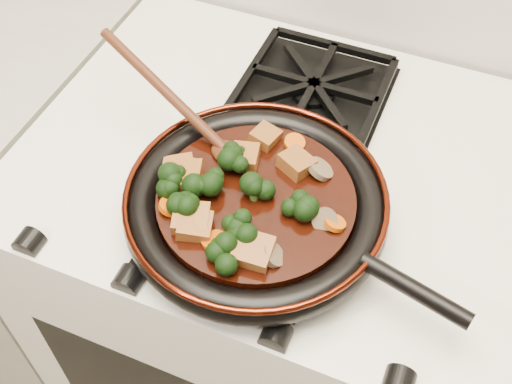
% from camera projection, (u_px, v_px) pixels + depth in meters
% --- Properties ---
extents(stove, '(0.76, 0.60, 0.90)m').
position_uv_depth(stove, '(275.00, 303.00, 1.30)').
color(stove, white).
rests_on(stove, ground).
extents(burner_grate_front, '(0.23, 0.23, 0.03)m').
position_uv_depth(burner_grate_front, '(245.00, 219.00, 0.86)').
color(burner_grate_front, black).
rests_on(burner_grate_front, stove).
extents(burner_grate_back, '(0.23, 0.23, 0.03)m').
position_uv_depth(burner_grate_back, '(314.00, 89.00, 1.02)').
color(burner_grate_back, black).
rests_on(burner_grate_back, stove).
extents(skillet, '(0.47, 0.35, 0.05)m').
position_uv_depth(skillet, '(257.00, 205.00, 0.84)').
color(skillet, black).
rests_on(skillet, burner_grate_front).
extents(braising_sauce, '(0.26, 0.26, 0.02)m').
position_uv_depth(braising_sauce, '(256.00, 202.00, 0.83)').
color(braising_sauce, black).
rests_on(braising_sauce, skillet).
extents(tofu_cube_0, '(0.05, 0.05, 0.02)m').
position_uv_depth(tofu_cube_0, '(181.00, 170.00, 0.85)').
color(tofu_cube_0, brown).
rests_on(tofu_cube_0, braising_sauce).
extents(tofu_cube_1, '(0.05, 0.05, 0.03)m').
position_uv_depth(tofu_cube_1, '(253.00, 251.00, 0.76)').
color(tofu_cube_1, brown).
rests_on(tofu_cube_1, braising_sauce).
extents(tofu_cube_2, '(0.04, 0.05, 0.02)m').
position_uv_depth(tofu_cube_2, '(245.00, 157.00, 0.86)').
color(tofu_cube_2, brown).
rests_on(tofu_cube_2, braising_sauce).
extents(tofu_cube_3, '(0.04, 0.04, 0.03)m').
position_uv_depth(tofu_cube_3, '(265.00, 137.00, 0.88)').
color(tofu_cube_3, brown).
rests_on(tofu_cube_3, braising_sauce).
extents(tofu_cube_4, '(0.05, 0.05, 0.03)m').
position_uv_depth(tofu_cube_4, '(296.00, 164.00, 0.85)').
color(tofu_cube_4, brown).
rests_on(tofu_cube_4, braising_sauce).
extents(tofu_cube_5, '(0.05, 0.05, 0.03)m').
position_uv_depth(tofu_cube_5, '(195.00, 226.00, 0.79)').
color(tofu_cube_5, brown).
rests_on(tofu_cube_5, braising_sauce).
extents(tofu_cube_6, '(0.06, 0.05, 0.03)m').
position_uv_depth(tofu_cube_6, '(191.00, 219.00, 0.79)').
color(tofu_cube_6, brown).
rests_on(tofu_cube_6, braising_sauce).
extents(tofu_cube_7, '(0.05, 0.05, 0.03)m').
position_uv_depth(tofu_cube_7, '(178.00, 173.00, 0.84)').
color(tofu_cube_7, brown).
rests_on(tofu_cube_7, braising_sauce).
extents(tofu_cube_8, '(0.06, 0.06, 0.03)m').
position_uv_depth(tofu_cube_8, '(186.00, 177.00, 0.84)').
color(tofu_cube_8, brown).
rests_on(tofu_cube_8, braising_sauce).
extents(broccoli_floret_0, '(0.09, 0.09, 0.06)m').
position_uv_depth(broccoli_floret_0, '(177.00, 185.00, 0.83)').
color(broccoli_floret_0, black).
rests_on(broccoli_floret_0, braising_sauce).
extents(broccoli_floret_1, '(0.08, 0.09, 0.07)m').
position_uv_depth(broccoli_floret_1, '(235.00, 161.00, 0.85)').
color(broccoli_floret_1, black).
rests_on(broccoli_floret_1, braising_sauce).
extents(broccoli_floret_2, '(0.09, 0.08, 0.07)m').
position_uv_depth(broccoli_floret_2, '(222.00, 257.00, 0.76)').
color(broccoli_floret_2, black).
rests_on(broccoli_floret_2, braising_sauce).
extents(broccoli_floret_3, '(0.09, 0.08, 0.08)m').
position_uv_depth(broccoli_floret_3, '(238.00, 231.00, 0.78)').
color(broccoli_floret_3, black).
rests_on(broccoli_floret_3, braising_sauce).
extents(broccoli_floret_4, '(0.07, 0.07, 0.06)m').
position_uv_depth(broccoli_floret_4, '(254.00, 193.00, 0.82)').
color(broccoli_floret_4, black).
rests_on(broccoli_floret_4, braising_sauce).
extents(broccoli_floret_5, '(0.08, 0.08, 0.06)m').
position_uv_depth(broccoli_floret_5, '(300.00, 208.00, 0.81)').
color(broccoli_floret_5, black).
rests_on(broccoli_floret_5, braising_sauce).
extents(broccoli_floret_6, '(0.08, 0.08, 0.06)m').
position_uv_depth(broccoli_floret_6, '(183.00, 205.00, 0.80)').
color(broccoli_floret_6, black).
rests_on(broccoli_floret_6, braising_sauce).
extents(broccoli_floret_7, '(0.08, 0.07, 0.07)m').
position_uv_depth(broccoli_floret_7, '(206.00, 185.00, 0.82)').
color(broccoli_floret_7, black).
rests_on(broccoli_floret_7, braising_sauce).
extents(carrot_coin_0, '(0.03, 0.03, 0.02)m').
position_uv_depth(carrot_coin_0, '(171.00, 207.00, 0.81)').
color(carrot_coin_0, '#C65005').
rests_on(carrot_coin_0, braising_sauce).
extents(carrot_coin_1, '(0.03, 0.03, 0.02)m').
position_uv_depth(carrot_coin_1, '(214.00, 240.00, 0.78)').
color(carrot_coin_1, '#C65005').
rests_on(carrot_coin_1, braising_sauce).
extents(carrot_coin_2, '(0.03, 0.03, 0.02)m').
position_uv_depth(carrot_coin_2, '(295.00, 143.00, 0.88)').
color(carrot_coin_2, '#C65005').
rests_on(carrot_coin_2, braising_sauce).
extents(carrot_coin_3, '(0.03, 0.03, 0.02)m').
position_uv_depth(carrot_coin_3, '(335.00, 223.00, 0.80)').
color(carrot_coin_3, '#C65005').
rests_on(carrot_coin_3, braising_sauce).
extents(mushroom_slice_0, '(0.04, 0.04, 0.03)m').
position_uv_depth(mushroom_slice_0, '(273.00, 255.00, 0.76)').
color(mushroom_slice_0, brown).
rests_on(mushroom_slice_0, braising_sauce).
extents(mushroom_slice_1, '(0.03, 0.03, 0.02)m').
position_uv_depth(mushroom_slice_1, '(185.00, 182.00, 0.83)').
color(mushroom_slice_1, brown).
rests_on(mushroom_slice_1, braising_sauce).
extents(mushroom_slice_2, '(0.05, 0.05, 0.03)m').
position_uv_depth(mushroom_slice_2, '(320.00, 169.00, 0.85)').
color(mushroom_slice_2, brown).
rests_on(mushroom_slice_2, braising_sauce).
extents(mushroom_slice_3, '(0.04, 0.03, 0.03)m').
position_uv_depth(mushroom_slice_3, '(325.00, 220.00, 0.80)').
color(mushroom_slice_3, brown).
rests_on(mushroom_slice_3, braising_sauce).
extents(wooden_spoon, '(0.16, 0.08, 0.26)m').
position_uv_depth(wooden_spoon, '(191.00, 116.00, 0.88)').
color(wooden_spoon, '#441E0E').
rests_on(wooden_spoon, braising_sauce).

